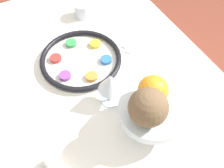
% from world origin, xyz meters
% --- Properties ---
extents(dining_table, '(1.53, 1.03, 0.71)m').
position_xyz_m(dining_table, '(0.00, 0.00, 0.36)').
color(dining_table, white).
rests_on(dining_table, ground_plane).
extents(seder_plate, '(0.31, 0.31, 0.03)m').
position_xyz_m(seder_plate, '(-0.25, 0.07, 0.73)').
color(seder_plate, silver).
rests_on(seder_plate, dining_table).
extents(wine_glass, '(0.08, 0.08, 0.13)m').
position_xyz_m(wine_glass, '(-0.05, 0.09, 0.81)').
color(wine_glass, silver).
rests_on(wine_glass, dining_table).
extents(fruit_stand, '(0.20, 0.20, 0.10)m').
position_xyz_m(fruit_stand, '(0.10, 0.15, 0.79)').
color(fruit_stand, silver).
rests_on(fruit_stand, dining_table).
extents(orange_fruit, '(0.09, 0.09, 0.09)m').
position_xyz_m(orange_fruit, '(0.07, 0.16, 0.86)').
color(orange_fruit, orange).
rests_on(orange_fruit, fruit_stand).
extents(coconut, '(0.11, 0.11, 0.11)m').
position_xyz_m(coconut, '(0.12, 0.12, 0.87)').
color(coconut, brown).
rests_on(coconut, fruit_stand).
extents(cup_mid, '(0.07, 0.07, 0.06)m').
position_xyz_m(cup_mid, '(-0.50, 0.19, 0.74)').
color(cup_mid, silver).
rests_on(cup_mid, dining_table).
extents(fork_left, '(0.08, 0.16, 0.01)m').
position_xyz_m(fork_left, '(-0.27, 0.33, 0.72)').
color(fork_left, silver).
rests_on(fork_left, dining_table).
extents(fork_right, '(0.09, 0.16, 0.01)m').
position_xyz_m(fork_right, '(-0.24, 0.33, 0.72)').
color(fork_right, silver).
rests_on(fork_right, dining_table).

